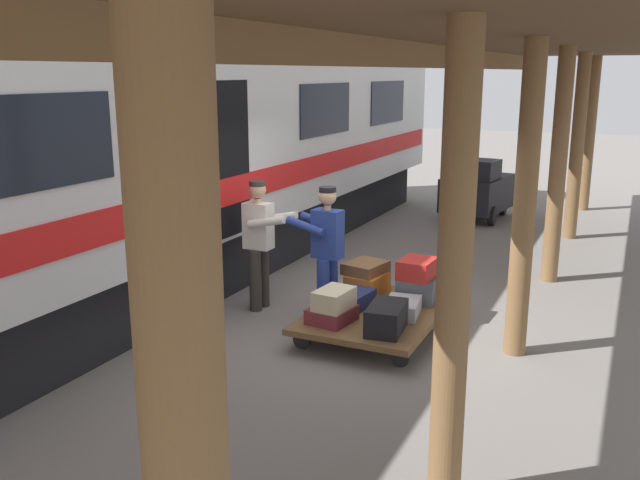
% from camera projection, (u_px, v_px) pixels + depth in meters
% --- Properties ---
extents(ground_plane, '(60.00, 60.00, 0.00)m').
position_uv_depth(ground_plane, '(364.00, 328.00, 8.39)').
color(ground_plane, slate).
extents(platform_canopy, '(3.20, 18.82, 3.56)m').
position_uv_depth(platform_canopy, '(530.00, 51.00, 6.89)').
color(platform_canopy, brown).
rests_on(platform_canopy, ground_plane).
extents(train_car, '(3.02, 17.39, 4.00)m').
position_uv_depth(train_car, '(133.00, 147.00, 9.30)').
color(train_car, silver).
rests_on(train_car, ground_plane).
extents(luggage_cart, '(1.46, 2.04, 0.28)m').
position_uv_depth(luggage_cart, '(376.00, 314.00, 8.18)').
color(luggage_cart, brown).
rests_on(luggage_cart, ground_plane).
extents(suitcase_black_hardshell, '(0.44, 0.67, 0.30)m').
position_uv_depth(suitcase_black_hardshell, '(386.00, 318.00, 7.51)').
color(suitcase_black_hardshell, black).
rests_on(suitcase_black_hardshell, luggage_cart).
extents(suitcase_orange_carryall, '(0.45, 0.60, 0.27)m').
position_uv_depth(suitcase_orange_carryall, '(368.00, 284.00, 8.77)').
color(suitcase_orange_carryall, '#CC6B23').
rests_on(suitcase_orange_carryall, luggage_cart).
extents(suitcase_navy_fabric, '(0.49, 0.60, 0.19)m').
position_uv_depth(suitcase_navy_fabric, '(351.00, 299.00, 8.28)').
color(suitcase_navy_fabric, navy).
rests_on(suitcase_navy_fabric, luggage_cart).
extents(suitcase_gray_aluminum, '(0.46, 0.60, 0.18)m').
position_uv_depth(suitcase_gray_aluminum, '(402.00, 307.00, 8.02)').
color(suitcase_gray_aluminum, '#9EA0A5').
rests_on(suitcase_gray_aluminum, luggage_cart).
extents(suitcase_slate_roller, '(0.51, 0.52, 0.29)m').
position_uv_depth(suitcase_slate_roller, '(417.00, 289.00, 8.50)').
color(suitcase_slate_roller, '#4C515B').
rests_on(suitcase_slate_roller, luggage_cart).
extents(suitcase_burgundy_valise, '(0.50, 0.56, 0.17)m').
position_uv_depth(suitcase_burgundy_valise, '(332.00, 315.00, 7.79)').
color(suitcase_burgundy_valise, maroon).
rests_on(suitcase_burgundy_valise, luggage_cart).
extents(suitcase_brown_leather, '(0.53, 0.60, 0.14)m').
position_uv_depth(suitcase_brown_leather, '(366.00, 268.00, 8.75)').
color(suitcase_brown_leather, brown).
rests_on(suitcase_brown_leather, suitcase_orange_carryall).
extents(suitcase_cream_canvas, '(0.38, 0.52, 0.22)m').
position_uv_depth(suitcase_cream_canvas, '(334.00, 299.00, 7.73)').
color(suitcase_cream_canvas, beige).
rests_on(suitcase_cream_canvas, suitcase_burgundy_valise).
extents(suitcase_red_plastic, '(0.42, 0.51, 0.24)m').
position_uv_depth(suitcase_red_plastic, '(417.00, 269.00, 8.44)').
color(suitcase_red_plastic, '#AD231E').
rests_on(suitcase_red_plastic, suitcase_slate_roller).
extents(porter_in_overalls, '(0.70, 0.48, 1.70)m').
position_uv_depth(porter_in_overalls, '(326.00, 249.00, 8.43)').
color(porter_in_overalls, navy).
rests_on(porter_in_overalls, ground_plane).
extents(porter_by_door, '(0.67, 0.43, 1.70)m').
position_uv_depth(porter_by_door, '(260.00, 241.00, 8.86)').
color(porter_by_door, '#332D28').
rests_on(porter_by_door, ground_plane).
extents(baggage_tug, '(1.33, 1.84, 1.30)m').
position_uv_depth(baggage_tug, '(477.00, 190.00, 14.47)').
color(baggage_tug, black).
rests_on(baggage_tug, ground_plane).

